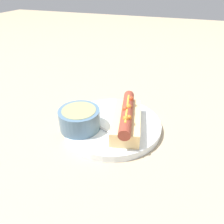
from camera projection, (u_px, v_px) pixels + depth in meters
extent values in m
plane|color=tan|center=(112.00, 128.00, 0.63)|extent=(4.00, 4.00, 0.00)
cylinder|color=white|center=(112.00, 125.00, 0.62)|extent=(0.28, 0.28, 0.02)
cube|color=#E5C17F|center=(127.00, 121.00, 0.58)|extent=(0.19, 0.11, 0.04)
cylinder|color=brown|center=(127.00, 113.00, 0.57)|extent=(0.20, 0.07, 0.03)
sphere|color=orange|center=(129.00, 117.00, 0.53)|extent=(0.01, 0.01, 0.01)
sphere|color=#C63F1E|center=(125.00, 109.00, 0.56)|extent=(0.01, 0.01, 0.01)
sphere|color=orange|center=(129.00, 107.00, 0.57)|extent=(0.01, 0.01, 0.01)
sphere|color=orange|center=(126.00, 119.00, 0.52)|extent=(0.02, 0.02, 0.02)
sphere|color=#C63F1E|center=(125.00, 118.00, 0.53)|extent=(0.01, 0.01, 0.01)
sphere|color=#C63F1E|center=(131.00, 99.00, 0.60)|extent=(0.01, 0.01, 0.01)
cylinder|color=gold|center=(127.00, 108.00, 0.56)|extent=(0.14, 0.04, 0.01)
cylinder|color=slate|center=(80.00, 119.00, 0.58)|extent=(0.11, 0.11, 0.05)
cylinder|color=#8C8E60|center=(79.00, 112.00, 0.57)|extent=(0.09, 0.09, 0.01)
cube|color=#B7B7BC|center=(109.00, 132.00, 0.57)|extent=(0.05, 0.11, 0.00)
ellipsoid|color=#B7B7BC|center=(89.00, 121.00, 0.61)|extent=(0.04, 0.04, 0.01)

